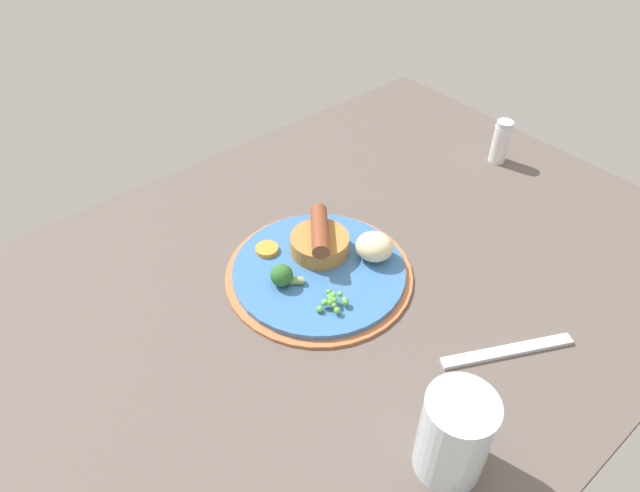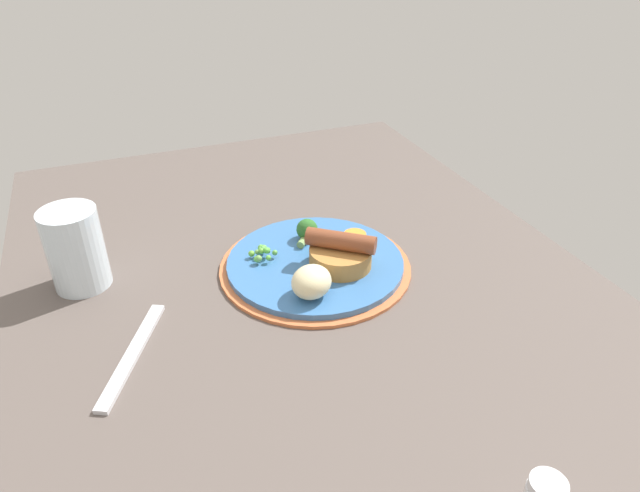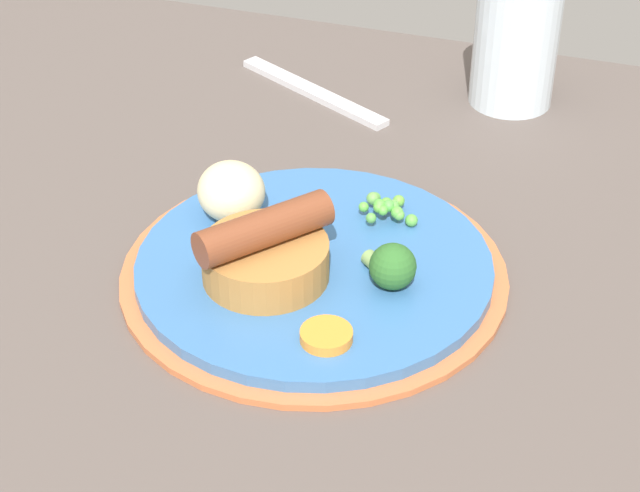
{
  "view_description": "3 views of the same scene",
  "coord_description": "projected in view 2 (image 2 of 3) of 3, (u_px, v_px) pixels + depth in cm",
  "views": [
    {
      "loc": [
        41.01,
        43.09,
        62.55
      ],
      "look_at": [
        0.93,
        -4.28,
        6.67
      ],
      "focal_mm": 32.0,
      "sensor_mm": 36.0,
      "label": 1
    },
    {
      "loc": [
        -61.54,
        21.82,
        49.21
      ],
      "look_at": [
        2.78,
        -3.45,
        6.43
      ],
      "focal_mm": 32.0,
      "sensor_mm": 36.0,
      "label": 2
    },
    {
      "loc": [
        22.85,
        -60.22,
        48.88
      ],
      "look_at": [
        3.58,
        -4.32,
        7.05
      ],
      "focal_mm": 60.0,
      "sensor_mm": 36.0,
      "label": 3
    }
  ],
  "objects": [
    {
      "name": "pea_pile",
      "position": [
        262.0,
        252.0,
        0.82
      ],
      "size": [
        4.55,
        4.0,
        1.84
      ],
      "color": "#62AB47",
      "rests_on": "dinner_plate"
    },
    {
      "name": "drinking_glass",
      "position": [
        75.0,
        249.0,
        0.76
      ],
      "size": [
        7.54,
        7.54,
        11.46
      ],
      "primitive_type": "cylinder",
      "color": "silver",
      "rests_on": "dining_table"
    },
    {
      "name": "dinner_plate",
      "position": [
        315.0,
        265.0,
        0.82
      ],
      "size": [
        27.61,
        27.61,
        1.4
      ],
      "color": "#CC6B3D",
      "rests_on": "dining_table"
    },
    {
      "name": "potato_chunk_0",
      "position": [
        311.0,
        282.0,
        0.74
      ],
      "size": [
        7.28,
        7.44,
        4.27
      ],
      "primitive_type": "ellipsoid",
      "rotation": [
        0.0,
        0.0,
        3.72
      ],
      "color": "beige",
      "rests_on": "dinner_plate"
    },
    {
      "name": "sausage_pudding",
      "position": [
        341.0,
        254.0,
        0.79
      ],
      "size": [
        8.81,
        9.28,
        5.32
      ],
      "rotation": [
        0.0,
        0.0,
        4.05
      ],
      "color": "#AD7538",
      "rests_on": "dinner_plate"
    },
    {
      "name": "dining_table",
      "position": [
        305.0,
        290.0,
        0.81
      ],
      "size": [
        110.0,
        80.0,
        3.0
      ],
      "primitive_type": "cube",
      "color": "#564C47",
      "rests_on": "ground"
    },
    {
      "name": "broccoli_floret_near",
      "position": [
        307.0,
        230.0,
        0.86
      ],
      "size": [
        4.34,
        4.03,
        3.25
      ],
      "rotation": [
        0.0,
        0.0,
        5.58
      ],
      "color": "#2D6628",
      "rests_on": "dinner_plate"
    },
    {
      "name": "carrot_slice_0",
      "position": [
        355.0,
        236.0,
        0.87
      ],
      "size": [
        3.45,
        3.45,
        0.73
      ],
      "primitive_type": "cylinder",
      "rotation": [
        0.0,
        0.0,
        0.01
      ],
      "color": "orange",
      "rests_on": "dinner_plate"
    },
    {
      "name": "fork",
      "position": [
        133.0,
        354.0,
        0.67
      ],
      "size": [
        16.75,
        9.62,
        0.6
      ],
      "primitive_type": "cube",
      "rotation": [
        0.0,
        0.0,
        -0.47
      ],
      "color": "silver",
      "rests_on": "dining_table"
    }
  ]
}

